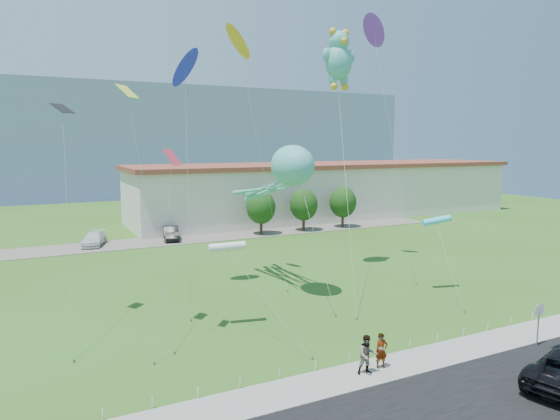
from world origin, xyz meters
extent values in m
plane|color=#355518|center=(0.00, 0.00, 0.00)|extent=(160.00, 160.00, 0.00)
cube|color=gray|center=(0.00, -2.75, 0.05)|extent=(80.00, 2.50, 0.10)
cube|color=#59544C|center=(0.00, 35.00, 0.03)|extent=(70.00, 6.00, 0.06)
cube|color=gray|center=(0.00, 120.00, 12.50)|extent=(160.00, 50.00, 25.00)
cube|color=beige|center=(26.00, 44.00, 3.80)|extent=(60.00, 14.00, 7.60)
cube|color=brown|center=(26.00, 44.00, 7.90)|extent=(61.00, 15.00, 0.60)
cylinder|color=slate|center=(9.50, -4.20, 1.10)|extent=(0.07, 0.07, 2.20)
cylinder|color=red|center=(9.50, -4.20, 2.10)|extent=(0.76, 0.04, 0.76)
cylinder|color=white|center=(9.50, -4.22, 2.10)|extent=(0.80, 0.02, 0.80)
cylinder|color=white|center=(-13.00, -1.30, 0.25)|extent=(0.05, 0.05, 0.50)
cylinder|color=white|center=(-11.00, -1.30, 0.25)|extent=(0.05, 0.05, 0.50)
cylinder|color=white|center=(-9.00, -1.30, 0.25)|extent=(0.05, 0.05, 0.50)
cylinder|color=white|center=(-7.00, -1.30, 0.25)|extent=(0.05, 0.05, 0.50)
cylinder|color=white|center=(-5.00, -1.30, 0.25)|extent=(0.05, 0.05, 0.50)
cylinder|color=white|center=(-3.00, -1.30, 0.25)|extent=(0.05, 0.05, 0.50)
cylinder|color=white|center=(-1.00, -1.30, 0.25)|extent=(0.05, 0.05, 0.50)
cylinder|color=white|center=(1.00, -1.30, 0.25)|extent=(0.05, 0.05, 0.50)
cylinder|color=white|center=(3.00, -1.30, 0.25)|extent=(0.05, 0.05, 0.50)
cylinder|color=white|center=(5.00, -1.30, 0.25)|extent=(0.05, 0.05, 0.50)
cylinder|color=white|center=(7.00, -1.30, 0.25)|extent=(0.05, 0.05, 0.50)
cylinder|color=white|center=(9.00, -1.30, 0.25)|extent=(0.05, 0.05, 0.50)
cylinder|color=white|center=(11.00, -1.30, 0.25)|extent=(0.05, 0.05, 0.50)
cylinder|color=white|center=(13.00, -1.30, 0.25)|extent=(0.05, 0.05, 0.50)
cylinder|color=#3F2B19|center=(10.00, 34.00, 1.10)|extent=(0.36, 0.36, 2.20)
ellipsoid|color=#14380F|center=(10.00, 34.00, 3.40)|extent=(3.60, 3.60, 4.14)
cylinder|color=#3F2B19|center=(16.00, 34.00, 1.10)|extent=(0.36, 0.36, 2.20)
ellipsoid|color=#14380F|center=(16.00, 34.00, 3.40)|extent=(3.60, 3.60, 4.14)
cylinder|color=#3F2B19|center=(22.00, 34.00, 1.10)|extent=(0.36, 0.36, 2.20)
ellipsoid|color=#14380F|center=(22.00, 34.00, 3.40)|extent=(3.60, 3.60, 4.14)
imported|color=gray|center=(-0.01, -2.64, 0.98)|extent=(0.71, 0.53, 1.77)
imported|color=gray|center=(-1.04, -2.87, 1.06)|extent=(1.09, 0.94, 1.93)
imported|color=silver|center=(-9.32, 35.88, 0.78)|extent=(3.48, 5.33, 1.44)
imported|color=black|center=(-0.94, 35.26, 0.84)|extent=(2.57, 4.98, 1.56)
ellipsoid|color=teal|center=(1.59, 9.87, 9.62)|extent=(2.91, 3.78, 2.91)
sphere|color=white|center=(1.07, 8.73, 9.93)|extent=(0.46, 0.46, 0.46)
sphere|color=white|center=(2.11, 8.73, 9.93)|extent=(0.46, 0.46, 0.46)
cylinder|color=slate|center=(2.11, 4.75, 0.08)|extent=(0.10, 0.10, 0.16)
cylinder|color=gray|center=(1.85, 6.81, 4.49)|extent=(0.55, 4.14, 8.67)
ellipsoid|color=teal|center=(8.94, 15.41, 18.00)|extent=(2.38, 2.02, 2.98)
sphere|color=teal|center=(8.94, 15.41, 19.74)|extent=(1.74, 1.74, 1.74)
sphere|color=gold|center=(8.30, 15.41, 20.47)|extent=(0.64, 0.64, 0.64)
sphere|color=gold|center=(9.58, 15.41, 20.47)|extent=(0.64, 0.64, 0.64)
sphere|color=gold|center=(8.94, 14.68, 19.65)|extent=(0.64, 0.64, 0.64)
ellipsoid|color=teal|center=(7.75, 15.41, 18.55)|extent=(0.82, 0.59, 1.15)
ellipsoid|color=teal|center=(10.13, 15.41, 18.55)|extent=(0.82, 0.59, 1.15)
ellipsoid|color=teal|center=(8.39, 15.41, 16.62)|extent=(0.73, 0.64, 1.19)
ellipsoid|color=teal|center=(9.49, 15.41, 16.62)|extent=(0.73, 0.64, 1.19)
sphere|color=gold|center=(8.39, 15.23, 15.98)|extent=(0.64, 0.64, 0.64)
sphere|color=gold|center=(9.49, 15.23, 15.98)|extent=(0.64, 0.64, 0.64)
cylinder|color=slate|center=(2.98, 3.67, 0.08)|extent=(0.10, 0.10, 0.16)
cylinder|color=gray|center=(5.96, 9.54, 7.98)|extent=(5.99, 11.77, 15.66)
cube|color=#CC2D44|center=(-7.96, 6.11, 10.40)|extent=(1.29, 1.29, 0.86)
cylinder|color=slate|center=(-10.00, 2.92, 0.08)|extent=(0.10, 0.10, 0.16)
cylinder|color=gray|center=(-8.98, 4.51, 5.18)|extent=(2.07, 3.22, 10.05)
cone|color=yellow|center=(0.33, 16.82, 19.26)|extent=(1.80, 1.33, 1.33)
cylinder|color=slate|center=(1.86, 11.08, 0.08)|extent=(0.10, 0.10, 0.16)
cylinder|color=gray|center=(1.09, 13.95, 9.61)|extent=(1.55, 5.77, 18.90)
cylinder|color=#38D6FD|center=(12.03, 6.41, 5.42)|extent=(0.50, 2.25, 0.87)
cylinder|color=slate|center=(10.14, 1.59, 0.08)|extent=(0.10, 0.10, 0.16)
cylinder|color=gray|center=(11.09, 4.00, 2.69)|extent=(1.92, 4.85, 5.08)
cube|color=#BDE335|center=(-9.97, 7.76, 14.04)|extent=(1.29, 1.29, 0.86)
cylinder|color=slate|center=(-8.74, 3.72, 0.08)|extent=(0.10, 0.10, 0.16)
cylinder|color=gray|center=(-9.35, 5.74, 7.00)|extent=(1.25, 4.07, 13.69)
cone|color=#2525D5|center=(-4.55, 15.09, 16.69)|extent=(1.80, 1.33, 1.33)
cylinder|color=slate|center=(-6.53, 8.16, 0.08)|extent=(0.10, 0.10, 0.16)
cylinder|color=gray|center=(-5.54, 11.62, 8.32)|extent=(2.01, 6.96, 16.34)
cone|color=purple|center=(13.37, 16.53, 21.31)|extent=(1.80, 1.33, 1.33)
cylinder|color=slate|center=(11.80, 8.09, 0.08)|extent=(0.10, 0.10, 0.16)
cylinder|color=gray|center=(12.59, 12.31, 10.63)|extent=(1.60, 8.47, 20.96)
cylinder|color=silver|center=(-4.73, 6.29, 5.00)|extent=(0.50, 2.25, 0.87)
cylinder|color=slate|center=(-2.49, -0.13, 0.08)|extent=(0.10, 0.10, 0.16)
cylinder|color=gray|center=(-3.61, 3.08, 2.48)|extent=(2.27, 6.44, 4.66)
cube|color=black|center=(-13.12, 11.90, 13.27)|extent=(1.29, 1.29, 0.86)
cylinder|color=slate|center=(-13.63, 5.04, 0.08)|extent=(0.10, 0.10, 0.16)
cylinder|color=gray|center=(-13.38, 8.47, 6.62)|extent=(0.54, 6.88, 12.92)
camera|label=1|loc=(-14.99, -21.47, 11.14)|focal=32.00mm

